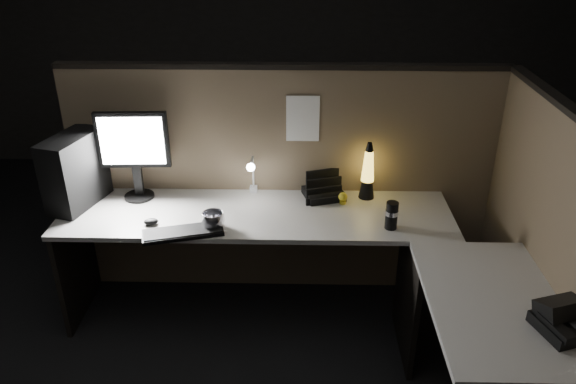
{
  "coord_description": "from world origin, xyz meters",
  "views": [
    {
      "loc": [
        0.1,
        -2.28,
        2.33
      ],
      "look_at": [
        0.04,
        0.35,
        1.0
      ],
      "focal_mm": 35.0,
      "sensor_mm": 36.0,
      "label": 1
    }
  ],
  "objects_px": {
    "pc_tower": "(75,171)",
    "keyboard": "(183,233)",
    "lava_lamp": "(368,175)",
    "monitor": "(133,147)",
    "desk_phone": "(566,318)"
  },
  "relations": [
    {
      "from": "pc_tower",
      "to": "keyboard",
      "type": "distance_m",
      "value": 0.8
    },
    {
      "from": "keyboard",
      "to": "lava_lamp",
      "type": "xyz_separation_m",
      "value": [
        1.05,
        0.47,
        0.14
      ]
    },
    {
      "from": "monitor",
      "to": "keyboard",
      "type": "height_order",
      "value": "monitor"
    },
    {
      "from": "desk_phone",
      "to": "pc_tower",
      "type": "bearing_deg",
      "value": 138.38
    },
    {
      "from": "keyboard",
      "to": "desk_phone",
      "type": "relative_size",
      "value": 1.49
    },
    {
      "from": "lava_lamp",
      "to": "monitor",
      "type": "bearing_deg",
      "value": -179.17
    },
    {
      "from": "pc_tower",
      "to": "monitor",
      "type": "xyz_separation_m",
      "value": [
        0.33,
        0.1,
        0.11
      ]
    },
    {
      "from": "pc_tower",
      "to": "monitor",
      "type": "distance_m",
      "value": 0.37
    },
    {
      "from": "pc_tower",
      "to": "lava_lamp",
      "type": "distance_m",
      "value": 1.74
    },
    {
      "from": "pc_tower",
      "to": "lava_lamp",
      "type": "xyz_separation_m",
      "value": [
        1.74,
        0.12,
        -0.07
      ]
    },
    {
      "from": "desk_phone",
      "to": "monitor",
      "type": "bearing_deg",
      "value": 133.03
    },
    {
      "from": "pc_tower",
      "to": "keyboard",
      "type": "relative_size",
      "value": 0.99
    },
    {
      "from": "keyboard",
      "to": "pc_tower",
      "type": "bearing_deg",
      "value": 138.05
    },
    {
      "from": "pc_tower",
      "to": "desk_phone",
      "type": "bearing_deg",
      "value": -7.49
    },
    {
      "from": "desk_phone",
      "to": "lava_lamp",
      "type": "bearing_deg",
      "value": 103.0
    }
  ]
}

